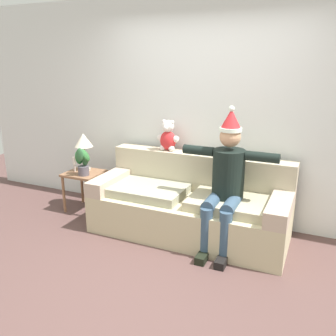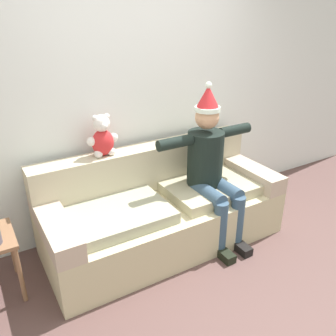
% 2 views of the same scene
% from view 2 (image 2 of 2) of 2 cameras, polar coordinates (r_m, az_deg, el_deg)
% --- Properties ---
extents(ground_plane, '(10.00, 10.00, 0.00)m').
position_cam_2_polar(ground_plane, '(2.97, 9.34, -20.90)').
color(ground_plane, brown).
extents(back_wall, '(7.00, 0.10, 2.70)m').
position_cam_2_polar(back_wall, '(3.48, -5.80, 11.93)').
color(back_wall, silver).
rests_on(back_wall, ground_plane).
extents(couch, '(2.23, 0.94, 0.88)m').
position_cam_2_polar(couch, '(3.41, -1.14, -6.62)').
color(couch, '#C6B991').
rests_on(couch, ground_plane).
extents(person_seated, '(1.02, 0.77, 1.52)m').
position_cam_2_polar(person_seated, '(3.31, 6.97, 0.54)').
color(person_seated, black).
rests_on(person_seated, ground_plane).
extents(teddy_bear, '(0.29, 0.17, 0.38)m').
position_cam_2_polar(teddy_bear, '(3.18, -10.52, 4.89)').
color(teddy_bear, red).
rests_on(teddy_bear, couch).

